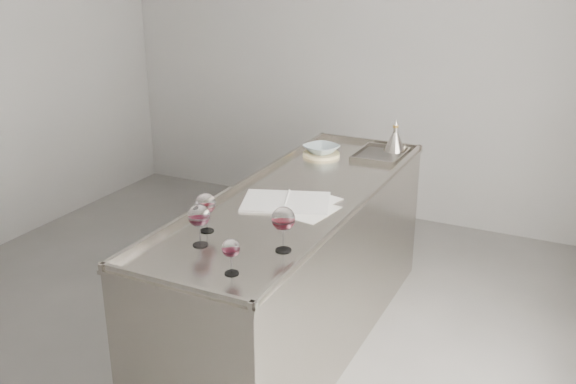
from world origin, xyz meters
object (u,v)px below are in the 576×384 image
at_px(counter, 298,270).
at_px(ceramic_bowl, 321,149).
at_px(wine_glass_right, 283,220).
at_px(notebook, 286,202).
at_px(wine_glass_left, 206,204).
at_px(wine_glass_middle, 199,217).
at_px(wine_glass_small, 231,250).
at_px(wine_funnel, 395,141).

bearing_deg(counter, ceramic_bowl, 103.96).
distance_m(wine_glass_right, notebook, 0.62).
bearing_deg(wine_glass_right, notebook, 115.08).
distance_m(wine_glass_left, wine_glass_middle, 0.16).
height_order(wine_glass_middle, wine_glass_right, wine_glass_right).
distance_m(counter, notebook, 0.49).
xyz_separation_m(wine_glass_left, wine_glass_middle, (0.06, -0.15, 0.00)).
distance_m(counter, wine_glass_left, 0.91).
height_order(wine_glass_right, ceramic_bowl, wine_glass_right).
height_order(counter, wine_glass_left, wine_glass_left).
distance_m(wine_glass_small, ceramic_bowl, 1.77).
height_order(wine_glass_left, wine_funnel, wine_funnel).
distance_m(counter, wine_funnel, 1.23).
distance_m(wine_glass_small, wine_funnel, 2.06).
bearing_deg(wine_glass_right, wine_glass_left, 175.56).
xyz_separation_m(wine_glass_right, wine_glass_small, (-0.10, -0.30, -0.04)).
distance_m(wine_glass_left, ceramic_bowl, 1.40).
bearing_deg(counter, wine_glass_small, -81.40).
bearing_deg(counter, notebook, -94.29).
height_order(ceramic_bowl, wine_funnel, wine_funnel).
relative_size(wine_glass_middle, wine_glass_right, 0.95).
distance_m(wine_glass_right, wine_glass_small, 0.32).
bearing_deg(wine_funnel, wine_glass_small, -92.01).
xyz_separation_m(ceramic_bowl, wine_funnel, (0.41, 0.33, 0.02)).
height_order(notebook, wine_funnel, wine_funnel).
xyz_separation_m(counter, ceramic_bowl, (-0.19, 0.75, 0.52)).
xyz_separation_m(counter, wine_glass_small, (0.15, -0.98, 0.58)).
bearing_deg(wine_glass_middle, ceramic_bowl, 92.16).
bearing_deg(wine_glass_small, counter, 98.60).
relative_size(wine_glass_right, ceramic_bowl, 0.96).
relative_size(notebook, ceramic_bowl, 2.48).
height_order(wine_glass_middle, notebook, wine_glass_middle).
bearing_deg(ceramic_bowl, wine_funnel, 38.91).
distance_m(wine_glass_right, ceramic_bowl, 1.50).
bearing_deg(wine_glass_left, wine_glass_middle, -67.70).
distance_m(wine_glass_middle, ceramic_bowl, 1.56).
bearing_deg(wine_glass_middle, notebook, 79.92).
relative_size(notebook, wine_funnel, 2.44).
xyz_separation_m(wine_glass_middle, notebook, (0.12, 0.66, -0.14)).
xyz_separation_m(counter, notebook, (-0.01, -0.14, 0.47)).
bearing_deg(wine_glass_right, ceramic_bowl, 106.72).
distance_m(wine_glass_left, wine_funnel, 1.78).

